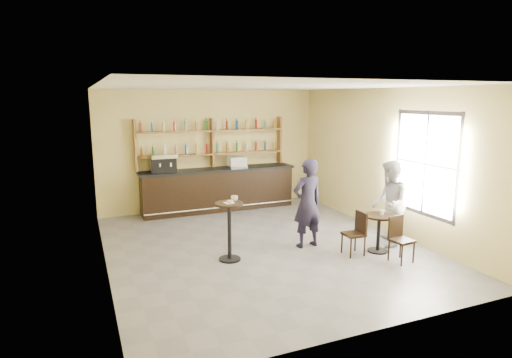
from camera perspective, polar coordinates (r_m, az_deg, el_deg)
name	(u,v)px	position (r m, az deg, el deg)	size (l,w,h in m)	color
floor	(262,247)	(8.82, 0.81, -9.00)	(7.00, 7.00, 0.00)	slate
ceiling	(263,86)	(8.30, 0.88, 12.25)	(7.00, 7.00, 0.00)	white
wall_back	(211,150)	(11.68, -6.04, 3.91)	(7.00, 7.00, 0.00)	#D1C076
wall_front	(376,213)	(5.46, 15.70, -4.37)	(7.00, 7.00, 0.00)	#D1C076
wall_left	(101,181)	(7.74, -19.97, -0.20)	(7.00, 7.00, 0.00)	#D1C076
wall_right	(385,161)	(9.99, 16.85, 2.34)	(7.00, 7.00, 0.00)	#D1C076
window_pane	(425,164)	(9.09, 21.64, 1.88)	(2.00, 2.00, 0.00)	white
window_frame	(425,164)	(9.08, 21.61, 1.88)	(0.04, 1.70, 2.10)	black
shelf_unit	(212,142)	(11.53, -5.87, 4.88)	(4.00, 0.26, 1.40)	brown
liquor_bottles	(212,136)	(11.51, -5.89, 5.72)	(3.68, 0.10, 1.00)	#8C5919
bar_counter	(218,189)	(11.54, -5.02, -1.36)	(4.17, 0.81, 1.13)	black
espresso_machine	(164,163)	(11.06, -12.19, 2.07)	(0.63, 0.41, 0.45)	black
pastry_case	(237,162)	(11.58, -2.58, 2.27)	(0.47, 0.38, 0.28)	silver
pedestal_table	(229,232)	(7.98, -3.56, -7.02)	(0.53, 0.53, 1.10)	black
napkin	(229,203)	(7.83, -3.61, -3.17)	(0.17, 0.17, 0.00)	white
donut	(230,202)	(7.82, -3.52, -3.02)	(0.12, 0.12, 0.04)	#C29447
cup_pedestal	(234,198)	(7.96, -2.89, -2.58)	(0.13, 0.13, 0.10)	white
man_main	(307,203)	(8.65, 6.85, -3.24)	(0.66, 0.43, 1.81)	black
cafe_table	(378,233)	(8.78, 16.01, -6.99)	(0.59, 0.59, 0.74)	black
cup_cafe	(382,212)	(8.69, 16.41, -4.29)	(0.11, 0.11, 0.10)	white
chair_west	(354,234)	(8.48, 12.88, -7.13)	(0.36, 0.36, 0.84)	black
chair_south	(402,240)	(8.36, 18.87, -7.69)	(0.36, 0.36, 0.84)	black
patron_second	(389,204)	(9.08, 17.32, -3.14)	(0.85, 0.67, 1.76)	#A2A2A7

